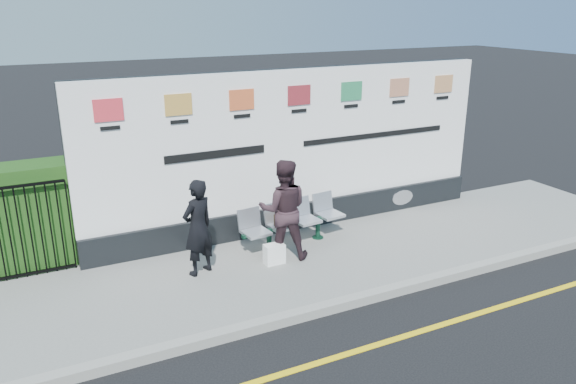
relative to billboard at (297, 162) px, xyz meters
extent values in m
plane|color=black|center=(-0.50, -3.85, -1.42)|extent=(80.00, 80.00, 0.00)
cube|color=gray|center=(-0.50, -1.35, -1.36)|extent=(14.00, 3.00, 0.12)
cube|color=gray|center=(-0.50, -2.85, -1.35)|extent=(14.00, 0.18, 0.14)
cube|color=yellow|center=(-0.50, -3.85, -1.42)|extent=(14.00, 0.10, 0.01)
cube|color=black|center=(0.00, 0.00, -1.05)|extent=(8.00, 0.30, 0.50)
cube|color=white|center=(0.00, 0.00, 0.45)|extent=(8.00, 0.14, 2.50)
imported|color=black|center=(-2.28, -1.07, -0.52)|extent=(0.67, 0.58, 1.57)
imported|color=#322027|center=(-0.82, -1.12, -0.44)|extent=(1.02, 0.92, 1.71)
cube|color=#31200D|center=(-0.68, -0.76, -0.77)|extent=(0.28, 0.15, 0.21)
cube|color=white|center=(-1.06, -1.28, -1.13)|extent=(0.33, 0.20, 0.33)
camera|label=1|loc=(-4.60, -8.97, 2.82)|focal=35.00mm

